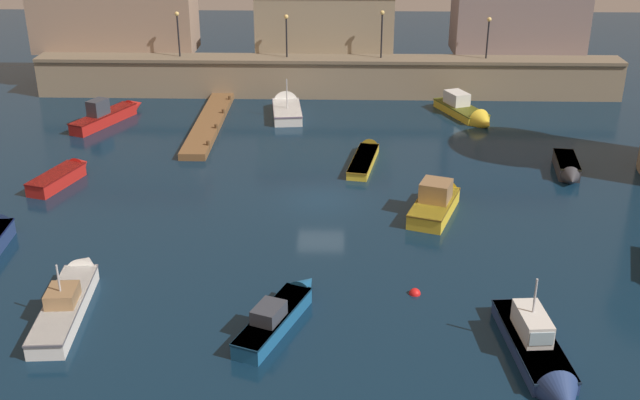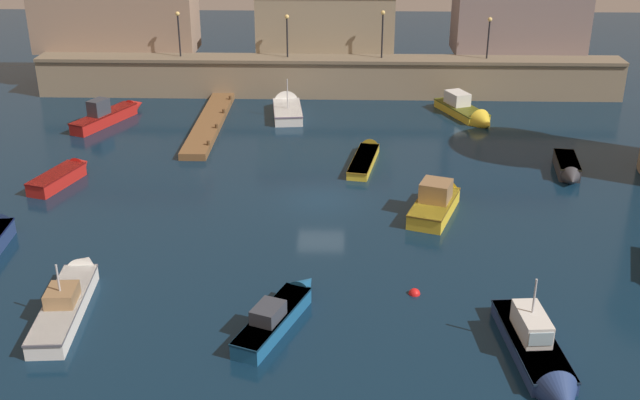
{
  "view_description": "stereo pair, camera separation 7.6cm",
  "coord_description": "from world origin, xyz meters",
  "px_view_note": "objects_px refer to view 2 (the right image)",
  "views": [
    {
      "loc": [
        0.98,
        -37.13,
        16.43
      ],
      "look_at": [
        0.0,
        -1.81,
        0.75
      ],
      "focal_mm": 43.23,
      "sensor_mm": 36.0,
      "label": 1
    },
    {
      "loc": [
        1.06,
        -37.12,
        16.43
      ],
      "look_at": [
        0.0,
        -1.81,
        0.75
      ],
      "focal_mm": 43.23,
      "sensor_mm": 36.0,
      "label": 2
    }
  ],
  "objects_px": {
    "quay_lamp_2": "(383,27)",
    "moored_boat_4": "(438,199)",
    "quay_lamp_1": "(287,29)",
    "moored_boat_1": "(281,311)",
    "moored_boat_2": "(70,295)",
    "moored_boat_10": "(366,155)",
    "moored_boat_3": "(568,168)",
    "moored_boat_6": "(110,114)",
    "quay_lamp_0": "(178,27)",
    "mooring_buoy_0": "(414,294)",
    "moored_boat_9": "(540,357)",
    "moored_boat_0": "(287,107)",
    "moored_boat_8": "(468,112)",
    "quay_lamp_3": "(489,31)",
    "moored_boat_5": "(64,175)"
  },
  "relations": [
    {
      "from": "moored_boat_9",
      "to": "mooring_buoy_0",
      "type": "xyz_separation_m",
      "value": [
        -4.0,
        4.86,
        -0.42
      ]
    },
    {
      "from": "quay_lamp_1",
      "to": "moored_boat_1",
      "type": "relative_size",
      "value": 0.52
    },
    {
      "from": "quay_lamp_3",
      "to": "moored_boat_4",
      "type": "bearing_deg",
      "value": -105.52
    },
    {
      "from": "moored_boat_1",
      "to": "moored_boat_10",
      "type": "bearing_deg",
      "value": 9.56
    },
    {
      "from": "quay_lamp_2",
      "to": "moored_boat_8",
      "type": "xyz_separation_m",
      "value": [
        5.81,
        -5.23,
        -4.8
      ]
    },
    {
      "from": "quay_lamp_0",
      "to": "moored_boat_2",
      "type": "height_order",
      "value": "quay_lamp_0"
    },
    {
      "from": "quay_lamp_0",
      "to": "moored_boat_1",
      "type": "height_order",
      "value": "quay_lamp_0"
    },
    {
      "from": "moored_boat_10",
      "to": "quay_lamp_1",
      "type": "bearing_deg",
      "value": 32.94
    },
    {
      "from": "moored_boat_6",
      "to": "quay_lamp_1",
      "type": "bearing_deg",
      "value": -36.82
    },
    {
      "from": "moored_boat_5",
      "to": "moored_boat_9",
      "type": "distance_m",
      "value": 27.85
    },
    {
      "from": "moored_boat_10",
      "to": "mooring_buoy_0",
      "type": "distance_m",
      "value": 15.63
    },
    {
      "from": "moored_boat_1",
      "to": "moored_boat_2",
      "type": "height_order",
      "value": "moored_boat_2"
    },
    {
      "from": "moored_boat_0",
      "to": "moored_boat_8",
      "type": "distance_m",
      "value": 12.63
    },
    {
      "from": "moored_boat_9",
      "to": "mooring_buoy_0",
      "type": "distance_m",
      "value": 6.31
    },
    {
      "from": "quay_lamp_1",
      "to": "quay_lamp_2",
      "type": "xyz_separation_m",
      "value": [
        6.99,
        -0.0,
        0.19
      ]
    },
    {
      "from": "moored_boat_9",
      "to": "moored_boat_3",
      "type": "bearing_deg",
      "value": 157.63
    },
    {
      "from": "moored_boat_3",
      "to": "mooring_buoy_0",
      "type": "bearing_deg",
      "value": -28.49
    },
    {
      "from": "quay_lamp_3",
      "to": "moored_boat_4",
      "type": "distance_m",
      "value": 21.74
    },
    {
      "from": "quay_lamp_2",
      "to": "moored_boat_6",
      "type": "distance_m",
      "value": 20.41
    },
    {
      "from": "moored_boat_0",
      "to": "moored_boat_1",
      "type": "xyz_separation_m",
      "value": [
        1.62,
        -26.84,
        0.06
      ]
    },
    {
      "from": "quay_lamp_0",
      "to": "quay_lamp_1",
      "type": "distance_m",
      "value": 8.0
    },
    {
      "from": "moored_boat_3",
      "to": "mooring_buoy_0",
      "type": "distance_m",
      "value": 16.53
    },
    {
      "from": "moored_boat_6",
      "to": "moored_boat_10",
      "type": "relative_size",
      "value": 1.07
    },
    {
      "from": "moored_boat_3",
      "to": "moored_boat_4",
      "type": "height_order",
      "value": "moored_boat_4"
    },
    {
      "from": "quay_lamp_1",
      "to": "moored_boat_10",
      "type": "height_order",
      "value": "quay_lamp_1"
    },
    {
      "from": "quay_lamp_0",
      "to": "quay_lamp_1",
      "type": "xyz_separation_m",
      "value": [
        8.0,
        0.0,
        -0.1
      ]
    },
    {
      "from": "moored_boat_10",
      "to": "moored_boat_8",
      "type": "bearing_deg",
      "value": -30.96
    },
    {
      "from": "quay_lamp_1",
      "to": "moored_boat_3",
      "type": "bearing_deg",
      "value": -42.7
    },
    {
      "from": "quay_lamp_0",
      "to": "moored_boat_3",
      "type": "height_order",
      "value": "quay_lamp_0"
    },
    {
      "from": "moored_boat_9",
      "to": "quay_lamp_0",
      "type": "bearing_deg",
      "value": -155.33
    },
    {
      "from": "moored_boat_0",
      "to": "moored_boat_1",
      "type": "relative_size",
      "value": 0.98
    },
    {
      "from": "moored_boat_0",
      "to": "moored_boat_10",
      "type": "height_order",
      "value": "moored_boat_0"
    },
    {
      "from": "quay_lamp_2",
      "to": "moored_boat_2",
      "type": "bearing_deg",
      "value": -114.43
    },
    {
      "from": "moored_boat_2",
      "to": "moored_boat_3",
      "type": "distance_m",
      "value": 27.78
    },
    {
      "from": "moored_boat_8",
      "to": "mooring_buoy_0",
      "type": "bearing_deg",
      "value": -36.16
    },
    {
      "from": "quay_lamp_1",
      "to": "moored_boat_3",
      "type": "distance_m",
      "value": 23.49
    },
    {
      "from": "quay_lamp_2",
      "to": "moored_boat_4",
      "type": "relative_size",
      "value": 0.6
    },
    {
      "from": "moored_boat_5",
      "to": "mooring_buoy_0",
      "type": "bearing_deg",
      "value": -105.28
    },
    {
      "from": "quay_lamp_2",
      "to": "moored_boat_9",
      "type": "bearing_deg",
      "value": -82.92
    },
    {
      "from": "moored_boat_1",
      "to": "moored_boat_8",
      "type": "height_order",
      "value": "moored_boat_8"
    },
    {
      "from": "quay_lamp_3",
      "to": "moored_boat_0",
      "type": "bearing_deg",
      "value": -163.5
    },
    {
      "from": "moored_boat_6",
      "to": "quay_lamp_0",
      "type": "bearing_deg",
      "value": -5.47
    },
    {
      "from": "moored_boat_0",
      "to": "moored_boat_2",
      "type": "bearing_deg",
      "value": 158.56
    },
    {
      "from": "quay_lamp_1",
      "to": "moored_boat_1",
      "type": "height_order",
      "value": "quay_lamp_1"
    },
    {
      "from": "quay_lamp_1",
      "to": "moored_boat_3",
      "type": "xyz_separation_m",
      "value": [
        16.93,
        -15.62,
        -4.63
      ]
    },
    {
      "from": "quay_lamp_1",
      "to": "moored_boat_0",
      "type": "relative_size",
      "value": 0.53
    },
    {
      "from": "moored_boat_1",
      "to": "moored_boat_2",
      "type": "distance_m",
      "value": 8.6
    },
    {
      "from": "moored_boat_4",
      "to": "moored_boat_10",
      "type": "relative_size",
      "value": 0.88
    },
    {
      "from": "moored_boat_3",
      "to": "moored_boat_4",
      "type": "bearing_deg",
      "value": -50.6
    },
    {
      "from": "quay_lamp_3",
      "to": "moored_boat_2",
      "type": "bearing_deg",
      "value": -125.41
    }
  ]
}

